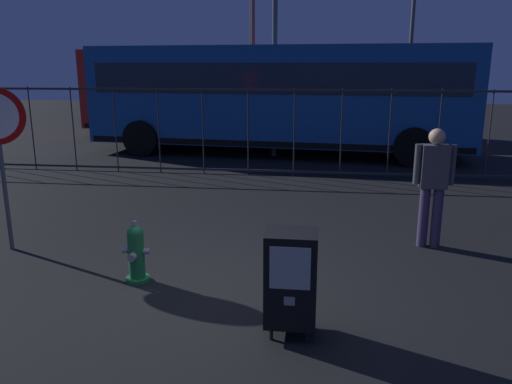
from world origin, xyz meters
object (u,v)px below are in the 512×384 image
newspaper_box_primary (291,278)px  bus_near (278,94)px  pedestrian (433,181)px  bus_far (235,87)px  fire_hydrant (136,253)px  street_light_far_left (252,12)px

newspaper_box_primary → bus_near: 10.22m
pedestrian → bus_far: bearing=112.3°
fire_hydrant → pedestrian: pedestrian is taller
pedestrian → street_light_far_left: 14.93m
bus_far → street_light_far_left: (0.25, 2.58, 2.80)m
pedestrian → fire_hydrant: bearing=-155.6°
fire_hydrant → bus_far: bus_far is taller
newspaper_box_primary → pedestrian: 3.22m
newspaper_box_primary → pedestrian: pedestrian is taller
newspaper_box_primary → bus_near: bearing=95.4°
fire_hydrant → bus_near: (0.92, 9.13, 1.36)m
newspaper_box_primary → pedestrian: bearing=55.7°
bus_far → street_light_far_left: bearing=80.8°
newspaper_box_primary → bus_far: size_ratio=0.10×
street_light_far_left → fire_hydrant: bearing=-87.5°
pedestrian → newspaper_box_primary: bearing=-124.3°
newspaper_box_primary → street_light_far_left: (-2.55, 16.47, 3.94)m
fire_hydrant → street_light_far_left: (-0.68, 15.49, 4.16)m
fire_hydrant → street_light_far_left: size_ratio=0.09×
bus_far → street_light_far_left: size_ratio=1.35×
fire_hydrant → pedestrian: (3.67, 1.66, 0.60)m
newspaper_box_primary → bus_far: 14.22m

